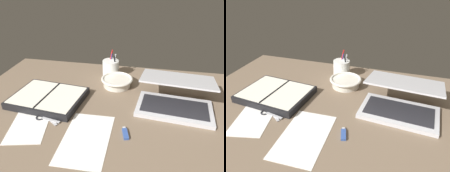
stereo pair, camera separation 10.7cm
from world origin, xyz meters
The scene contains 9 objects.
desk_top centered at (0.00, 0.00, 1.00)cm, with size 140.00×100.00×2.00cm, color #75604C.
laptop centered at (31.97, 8.15, 6.81)cm, with size 36.52×31.93×13.76cm.
bowl centered at (1.73, 23.00, 4.74)cm, with size 17.50×17.50×4.85cm.
pen_cup centered at (-3.95, 34.09, 7.10)cm, with size 9.65×9.65×15.78cm.
planner centered at (-28.89, 1.35, 3.79)cm, with size 35.95×29.02×3.77cm.
scissors centered at (-24.82, -11.78, 2.33)cm, with size 12.02×8.27×0.80cm.
paper_sheet_front centered at (-2.75, -20.87, 2.08)cm, with size 18.00×29.91×0.16cm, color white.
paper_sheet_beside_planner centered at (-29.30, -15.10, 2.08)cm, with size 15.09×28.70×0.16cm, color white.
usb_drive centered at (11.88, -15.75, 2.50)cm, with size 3.58×7.36×1.00cm.
Camera 2 is at (29.77, -79.28, 61.43)cm, focal length 35.00 mm.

